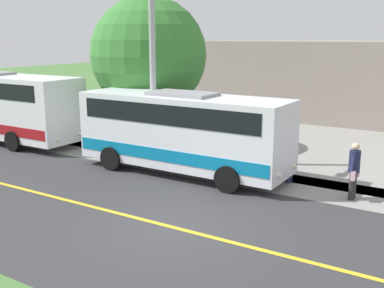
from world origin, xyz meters
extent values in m
plane|color=#477238|center=(0.00, 0.00, 0.00)|extent=(120.00, 120.00, 0.00)
cube|color=#333335|center=(0.00, 0.00, 0.00)|extent=(8.00, 100.00, 0.01)
cube|color=gray|center=(-5.20, 0.00, 0.00)|extent=(2.40, 100.00, 0.01)
cube|color=gray|center=(-12.40, 3.00, 0.00)|extent=(14.00, 36.00, 0.01)
cube|color=gold|center=(0.00, 0.00, 0.01)|extent=(0.16, 100.00, 0.00)
cube|color=white|center=(-4.46, -2.54, 1.62)|extent=(2.31, 7.99, 2.53)
cube|color=#0C72A5|center=(-4.46, -2.54, 0.90)|extent=(2.35, 7.83, 0.44)
cube|color=black|center=(-4.46, -2.54, 2.33)|extent=(2.35, 7.20, 0.70)
cube|color=gray|center=(-4.46, -2.54, 2.94)|extent=(1.39, 2.40, 0.12)
cylinder|color=black|center=(-5.61, -0.06, 0.45)|extent=(0.25, 0.90, 0.90)
cylinder|color=black|center=(-3.30, -0.06, 0.45)|extent=(0.25, 0.90, 0.90)
cylinder|color=black|center=(-5.61, -5.02, 0.45)|extent=(0.25, 0.90, 0.90)
cylinder|color=black|center=(-3.30, -5.02, 0.45)|extent=(0.25, 0.90, 0.90)
sphere|color=#F2EACC|center=(-5.09, 1.48, 0.70)|extent=(0.20, 0.20, 0.20)
sphere|color=#F2EACC|center=(-3.82, 1.48, 0.70)|extent=(0.20, 0.20, 0.20)
cylinder|color=black|center=(-5.71, -10.72, 0.45)|extent=(0.25, 0.90, 0.90)
cylinder|color=black|center=(-3.30, -10.72, 0.45)|extent=(0.25, 0.90, 0.90)
sphere|color=#F2EACC|center=(-5.16, -8.50, 0.70)|extent=(0.20, 0.20, 0.20)
sphere|color=#F2EACC|center=(-3.84, -8.50, 0.70)|extent=(0.20, 0.20, 0.20)
cylinder|color=#262628|center=(-4.92, 3.52, 0.43)|extent=(0.18, 0.18, 0.87)
cylinder|color=#262628|center=(-4.72, 3.52, 0.43)|extent=(0.18, 0.18, 0.87)
cylinder|color=#1E2347|center=(-4.82, 3.52, 1.21)|extent=(0.34, 0.34, 0.69)
sphere|color=beige|center=(-4.82, 3.52, 1.68)|extent=(0.24, 0.24, 0.24)
cylinder|color=#1E2347|center=(-5.00, 3.52, 1.25)|extent=(0.29, 0.10, 0.62)
cube|color=beige|center=(-5.08, 3.57, 0.82)|extent=(0.20, 0.12, 0.28)
cylinder|color=#1E2347|center=(-4.64, 3.52, 1.25)|extent=(0.29, 0.10, 0.62)
cube|color=beige|center=(-4.56, 3.57, 0.82)|extent=(0.20, 0.12, 0.28)
cylinder|color=#1E2347|center=(-5.53, 1.23, 0.40)|extent=(0.18, 0.18, 0.81)
cylinder|color=#1E2347|center=(-5.33, 1.23, 0.40)|extent=(0.18, 0.18, 0.81)
cylinder|color=#262628|center=(-5.43, 1.23, 1.13)|extent=(0.34, 0.34, 0.64)
sphere|color=beige|center=(-5.43, 1.23, 1.56)|extent=(0.22, 0.22, 0.22)
cylinder|color=#262628|center=(-5.61, 1.23, 1.16)|extent=(0.27, 0.10, 0.58)
cube|color=beige|center=(-5.69, 1.28, 0.75)|extent=(0.20, 0.12, 0.28)
cylinder|color=#262628|center=(-5.25, 1.23, 1.16)|extent=(0.27, 0.10, 0.58)
cube|color=beige|center=(-5.17, 1.28, 0.75)|extent=(0.20, 0.12, 0.28)
cylinder|color=#9E9EA3|center=(-5.00, -4.25, 4.44)|extent=(0.24, 0.24, 8.87)
cylinder|color=#4C3826|center=(-7.40, -6.26, 1.11)|extent=(0.36, 0.36, 2.21)
sphere|color=#387A33|center=(-7.40, -6.26, 4.15)|extent=(5.17, 5.17, 5.17)
cube|color=gray|center=(-21.40, 1.36, 2.34)|extent=(10.00, 22.94, 4.68)
camera|label=1|loc=(9.52, 6.56, 4.94)|focal=43.54mm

